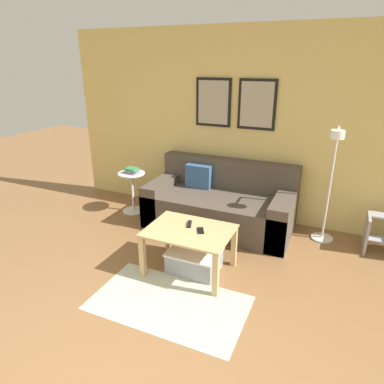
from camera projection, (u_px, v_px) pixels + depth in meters
wall_back at (255, 127)px, 4.55m from camera, size 5.60×0.09×2.55m
area_rug at (169, 303)px, 3.19m from camera, size 1.44×0.82×0.01m
couch at (220, 205)px, 4.60m from camera, size 1.91×0.93×0.86m
coffee_table at (189, 238)px, 3.56m from camera, size 0.88×0.65×0.49m
storage_bin at (194, 260)px, 3.66m from camera, size 0.54×0.42×0.23m
floor_lamp at (330, 182)px, 3.94m from camera, size 0.27×0.50×1.44m
side_table at (132, 188)px, 5.01m from camera, size 0.39×0.39×0.60m
book_stack at (132, 171)px, 4.89m from camera, size 0.20×0.19×0.08m
remote_control at (189, 224)px, 3.62m from camera, size 0.09×0.15×0.02m
cell_phone at (200, 231)px, 3.50m from camera, size 0.12×0.15×0.01m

